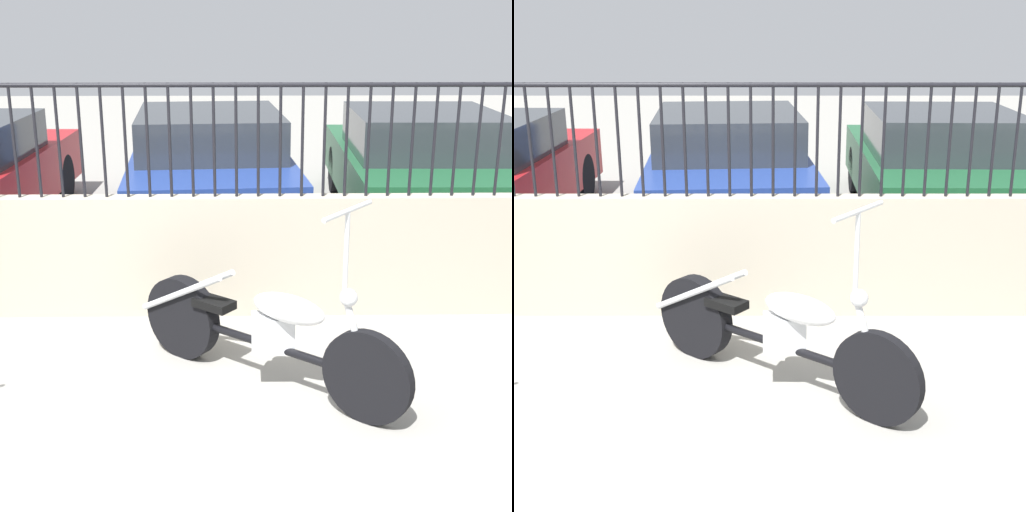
% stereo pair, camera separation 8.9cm
% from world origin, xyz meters
% --- Properties ---
extents(ground_plane, '(40.00, 40.00, 0.00)m').
position_xyz_m(ground_plane, '(0.00, 0.00, 0.00)').
color(ground_plane, gray).
extents(low_wall, '(8.99, 0.18, 1.00)m').
position_xyz_m(low_wall, '(0.00, 2.28, 0.50)').
color(low_wall, '#B2A893').
rests_on(low_wall, ground_plane).
extents(fence_railing, '(8.99, 0.04, 0.89)m').
position_xyz_m(fence_railing, '(-0.00, 2.28, 1.58)').
color(fence_railing, black).
rests_on(fence_railing, low_wall).
extents(motorcycle_black, '(1.76, 1.42, 1.33)m').
position_xyz_m(motorcycle_black, '(0.56, 1.07, 0.39)').
color(motorcycle_black, black).
rests_on(motorcycle_black, ground_plane).
extents(car_blue, '(2.11, 4.46, 1.34)m').
position_xyz_m(car_blue, '(0.08, 5.18, 0.68)').
color(car_blue, black).
rests_on(car_blue, ground_plane).
extents(car_green, '(1.95, 4.23, 1.32)m').
position_xyz_m(car_green, '(2.62, 5.31, 0.67)').
color(car_green, black).
rests_on(car_green, ground_plane).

